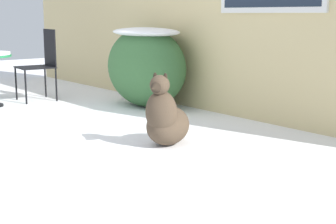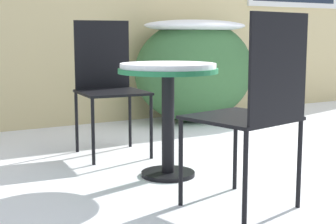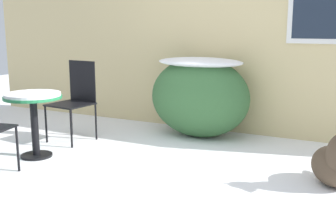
% 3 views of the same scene
% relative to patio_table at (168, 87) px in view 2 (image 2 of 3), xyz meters
% --- Properties ---
extents(ground_plane, '(16.00, 16.00, 0.00)m').
position_rel_patio_table_xyz_m(ground_plane, '(1.40, -0.12, -0.57)').
color(ground_plane, white).
extents(shrub_left, '(1.33, 0.82, 1.04)m').
position_rel_patio_table_xyz_m(shrub_left, '(1.28, 1.63, -0.02)').
color(shrub_left, '#386638').
rests_on(shrub_left, ground_plane).
extents(patio_table, '(0.62, 0.62, 0.72)m').
position_rel_patio_table_xyz_m(patio_table, '(0.00, 0.00, 0.00)').
color(patio_table, black).
rests_on(patio_table, ground_plane).
extents(patio_chair_near_table, '(0.51, 0.51, 1.00)m').
position_rel_patio_table_xyz_m(patio_chair_near_table, '(-0.06, 0.78, -0.02)').
color(patio_chair_near_table, black).
rests_on(patio_chair_near_table, ground_plane).
extents(patio_chair_far_side, '(0.55, 0.55, 1.00)m').
position_rel_patio_table_xyz_m(patio_chair_far_side, '(0.04, -0.79, -0.02)').
color(patio_chair_far_side, black).
rests_on(patio_chair_far_side, ground_plane).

